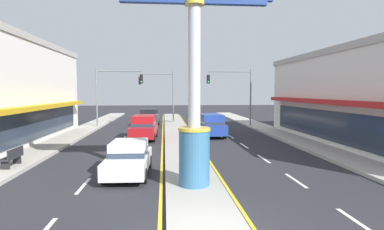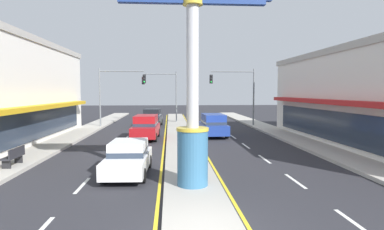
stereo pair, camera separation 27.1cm
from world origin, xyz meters
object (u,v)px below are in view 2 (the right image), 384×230
(district_sign, at_px, (193,73))
(traffic_light_left_side, at_px, (117,87))
(suv_near_left_lane, at_px, (146,127))
(suv_mid_left_lane, at_px, (152,117))
(traffic_light_right_side, at_px, (238,87))
(sedan_far_right_lane, at_px, (128,157))
(traffic_light_median_far, at_px, (164,88))
(street_bench, at_px, (14,156))
(suv_near_right_lane, at_px, (213,125))

(district_sign, height_order, traffic_light_left_side, district_sign)
(suv_near_left_lane, height_order, suv_mid_left_lane, same)
(traffic_light_left_side, height_order, traffic_light_right_side, same)
(traffic_light_left_side, relative_size, suv_near_left_lane, 1.33)
(traffic_light_right_side, height_order, suv_near_left_lane, traffic_light_right_side)
(sedan_far_right_lane, distance_m, suv_mid_left_lane, 20.48)
(traffic_light_left_side, relative_size, sedan_far_right_lane, 1.42)
(traffic_light_median_far, xyz_separation_m, suv_mid_left_lane, (-1.22, -3.60, -3.21))
(traffic_light_median_far, relative_size, suv_mid_left_lane, 1.32)
(traffic_light_right_side, bearing_deg, street_bench, -129.92)
(traffic_light_median_far, xyz_separation_m, suv_near_right_lane, (4.32, -12.11, -3.21))
(traffic_light_left_side, bearing_deg, suv_near_right_lane, -38.74)
(traffic_light_median_far, bearing_deg, suv_near_right_lane, -70.39)
(suv_mid_left_lane, bearing_deg, suv_near_right_lane, -56.95)
(suv_near_left_lane, distance_m, street_bench, 11.11)
(suv_near_right_lane, xyz_separation_m, suv_mid_left_lane, (-5.54, 8.51, 0.00))
(suv_near_left_lane, xyz_separation_m, street_bench, (-5.69, -9.53, -0.34))
(traffic_light_median_far, bearing_deg, traffic_light_left_side, -135.12)
(district_sign, bearing_deg, suv_near_left_lane, 101.83)
(traffic_light_left_side, distance_m, suv_near_left_lane, 9.69)
(traffic_light_left_side, height_order, street_bench, traffic_light_left_side)
(district_sign, relative_size, suv_mid_left_lane, 1.86)
(suv_near_right_lane, bearing_deg, street_bench, -136.63)
(sedan_far_right_lane, relative_size, suv_near_left_lane, 0.93)
(sedan_far_right_lane, bearing_deg, suv_mid_left_lane, 89.99)
(traffic_light_left_side, bearing_deg, district_sign, -73.61)
(traffic_light_right_side, bearing_deg, suv_near_left_lane, -138.18)
(suv_near_right_lane, height_order, sedan_far_right_lane, suv_near_right_lane)
(district_sign, distance_m, traffic_light_median_far, 26.44)
(suv_near_left_lane, xyz_separation_m, suv_mid_left_lane, (0.00, 9.58, 0.00))
(district_sign, bearing_deg, street_bench, 156.51)
(district_sign, height_order, suv_near_right_lane, district_sign)
(district_sign, xyz_separation_m, suv_near_right_lane, (2.77, 14.28, -3.51))
(traffic_light_right_side, relative_size, traffic_light_median_far, 1.00)
(traffic_light_median_far, relative_size, suv_near_left_lane, 1.33)
(traffic_light_median_far, height_order, street_bench, traffic_light_median_far)
(traffic_light_left_side, relative_size, traffic_light_right_side, 1.00)
(traffic_light_right_side, height_order, suv_near_right_lane, traffic_light_right_side)
(sedan_far_right_lane, xyz_separation_m, street_bench, (-5.69, 1.36, -0.14))
(suv_near_left_lane, bearing_deg, traffic_light_right_side, 41.82)
(district_sign, relative_size, traffic_light_median_far, 1.41)
(traffic_light_left_side, xyz_separation_m, sedan_far_right_lane, (3.59, -19.29, -3.46))
(district_sign, bearing_deg, suv_near_right_lane, 79.01)
(traffic_light_left_side, relative_size, street_bench, 3.87)
(district_sign, relative_size, suv_near_left_lane, 1.87)
(suv_near_left_lane, bearing_deg, traffic_light_median_far, 84.70)
(district_sign, xyz_separation_m, traffic_light_median_far, (-1.54, 26.40, -0.30))
(traffic_light_left_side, xyz_separation_m, suv_near_right_lane, (9.13, -7.32, -3.26))
(district_sign, distance_m, street_bench, 9.99)
(traffic_light_left_side, xyz_separation_m, traffic_light_right_side, (12.71, -0.23, 0.00))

